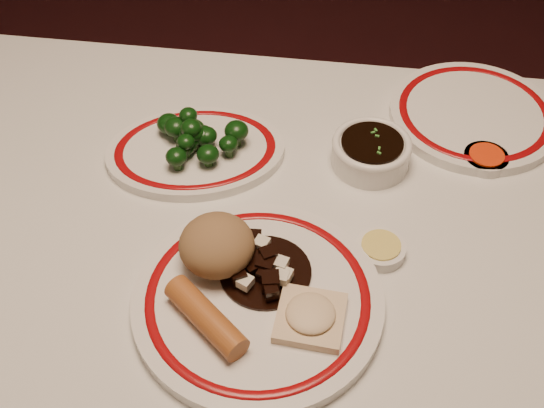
{
  "coord_description": "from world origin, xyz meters",
  "views": [
    {
      "loc": [
        0.09,
        -0.52,
        1.43
      ],
      "look_at": [
        0.0,
        0.06,
        0.8
      ],
      "focal_mm": 45.0,
      "sensor_mm": 36.0,
      "label": 1
    }
  ],
  "objects_px": {
    "spring_roll": "(206,317)",
    "main_plate": "(258,300)",
    "fried_wonton": "(310,316)",
    "soy_bowl": "(371,153)",
    "broccoli_pile": "(195,134)",
    "rice_mound": "(217,245)",
    "broccoli_plate": "(196,151)",
    "dining_table": "(263,309)",
    "stirfry_heap": "(261,268)"
  },
  "relations": [
    {
      "from": "spring_roll",
      "to": "main_plate",
      "type": "bearing_deg",
      "value": -6.84
    },
    {
      "from": "fried_wonton",
      "to": "soy_bowl",
      "type": "relative_size",
      "value": 0.73
    },
    {
      "from": "broccoli_pile",
      "to": "spring_roll",
      "type": "bearing_deg",
      "value": -75.25
    },
    {
      "from": "main_plate",
      "to": "rice_mound",
      "type": "relative_size",
      "value": 3.56
    },
    {
      "from": "rice_mound",
      "to": "soy_bowl",
      "type": "relative_size",
      "value": 0.83
    },
    {
      "from": "main_plate",
      "to": "spring_roll",
      "type": "relative_size",
      "value": 2.81
    },
    {
      "from": "broccoli_plate",
      "to": "soy_bowl",
      "type": "xyz_separation_m",
      "value": [
        0.25,
        0.02,
        0.01
      ]
    },
    {
      "from": "rice_mound",
      "to": "spring_roll",
      "type": "height_order",
      "value": "rice_mound"
    },
    {
      "from": "main_plate",
      "to": "fried_wonton",
      "type": "relative_size",
      "value": 4.02
    },
    {
      "from": "rice_mound",
      "to": "dining_table",
      "type": "bearing_deg",
      "value": 13.75
    },
    {
      "from": "rice_mound",
      "to": "spring_roll",
      "type": "bearing_deg",
      "value": -87.11
    },
    {
      "from": "dining_table",
      "to": "broccoli_pile",
      "type": "bearing_deg",
      "value": 123.03
    },
    {
      "from": "dining_table",
      "to": "rice_mound",
      "type": "distance_m",
      "value": 0.15
    },
    {
      "from": "dining_table",
      "to": "broccoli_plate",
      "type": "height_order",
      "value": "broccoli_plate"
    },
    {
      "from": "broccoli_pile",
      "to": "soy_bowl",
      "type": "bearing_deg",
      "value": 3.49
    },
    {
      "from": "broccoli_plate",
      "to": "rice_mound",
      "type": "bearing_deg",
      "value": -69.96
    },
    {
      "from": "broccoli_plate",
      "to": "soy_bowl",
      "type": "relative_size",
      "value": 2.69
    },
    {
      "from": "fried_wonton",
      "to": "soy_bowl",
      "type": "height_order",
      "value": "soy_bowl"
    },
    {
      "from": "main_plate",
      "to": "rice_mound",
      "type": "height_order",
      "value": "rice_mound"
    },
    {
      "from": "main_plate",
      "to": "rice_mound",
      "type": "bearing_deg",
      "value": 142.27
    },
    {
      "from": "dining_table",
      "to": "stirfry_heap",
      "type": "distance_m",
      "value": 0.12
    },
    {
      "from": "main_plate",
      "to": "spring_roll",
      "type": "xyz_separation_m",
      "value": [
        -0.05,
        -0.05,
        0.02
      ]
    },
    {
      "from": "main_plate",
      "to": "fried_wonton",
      "type": "bearing_deg",
      "value": -21.54
    },
    {
      "from": "main_plate",
      "to": "stirfry_heap",
      "type": "xyz_separation_m",
      "value": [
        -0.0,
        0.03,
        0.02
      ]
    },
    {
      "from": "main_plate",
      "to": "broccoli_plate",
      "type": "height_order",
      "value": "main_plate"
    },
    {
      "from": "rice_mound",
      "to": "broccoli_pile",
      "type": "height_order",
      "value": "rice_mound"
    },
    {
      "from": "spring_roll",
      "to": "fried_wonton",
      "type": "bearing_deg",
      "value": -38.88
    },
    {
      "from": "dining_table",
      "to": "main_plate",
      "type": "xyz_separation_m",
      "value": [
        0.0,
        -0.06,
        0.1
      ]
    },
    {
      "from": "fried_wonton",
      "to": "broccoli_pile",
      "type": "bearing_deg",
      "value": 125.2
    },
    {
      "from": "fried_wonton",
      "to": "broccoli_plate",
      "type": "height_order",
      "value": "fried_wonton"
    },
    {
      "from": "main_plate",
      "to": "broccoli_pile",
      "type": "height_order",
      "value": "broccoli_pile"
    },
    {
      "from": "stirfry_heap",
      "to": "soy_bowl",
      "type": "distance_m",
      "value": 0.26
    },
    {
      "from": "fried_wonton",
      "to": "stirfry_heap",
      "type": "relative_size",
      "value": 0.71
    },
    {
      "from": "main_plate",
      "to": "soy_bowl",
      "type": "relative_size",
      "value": 2.95
    },
    {
      "from": "rice_mound",
      "to": "stirfry_heap",
      "type": "distance_m",
      "value": 0.06
    },
    {
      "from": "rice_mound",
      "to": "fried_wonton",
      "type": "relative_size",
      "value": 1.13
    },
    {
      "from": "dining_table",
      "to": "fried_wonton",
      "type": "relative_size",
      "value": 14.77
    },
    {
      "from": "spring_roll",
      "to": "fried_wonton",
      "type": "distance_m",
      "value": 0.12
    },
    {
      "from": "fried_wonton",
      "to": "stirfry_heap",
      "type": "xyz_separation_m",
      "value": [
        -0.07,
        0.06,
        0.0
      ]
    },
    {
      "from": "broccoli_pile",
      "to": "dining_table",
      "type": "bearing_deg",
      "value": -56.97
    },
    {
      "from": "broccoli_plate",
      "to": "spring_roll",
      "type": "bearing_deg",
      "value": -75.02
    },
    {
      "from": "rice_mound",
      "to": "stirfry_heap",
      "type": "relative_size",
      "value": 0.8
    },
    {
      "from": "soy_bowl",
      "to": "spring_roll",
      "type": "bearing_deg",
      "value": -118.98
    },
    {
      "from": "stirfry_heap",
      "to": "broccoli_pile",
      "type": "relative_size",
      "value": 0.84
    },
    {
      "from": "stirfry_heap",
      "to": "main_plate",
      "type": "bearing_deg",
      "value": -88.68
    },
    {
      "from": "broccoli_plate",
      "to": "broccoli_pile",
      "type": "bearing_deg",
      "value": 87.68
    },
    {
      "from": "rice_mound",
      "to": "broccoli_plate",
      "type": "distance_m",
      "value": 0.22
    },
    {
      "from": "fried_wonton",
      "to": "stirfry_heap",
      "type": "bearing_deg",
      "value": 137.58
    },
    {
      "from": "fried_wonton",
      "to": "broccoli_plate",
      "type": "xyz_separation_m",
      "value": [
        -0.19,
        0.27,
        -0.02
      ]
    },
    {
      "from": "soy_bowl",
      "to": "main_plate",
      "type": "bearing_deg",
      "value": -114.66
    }
  ]
}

